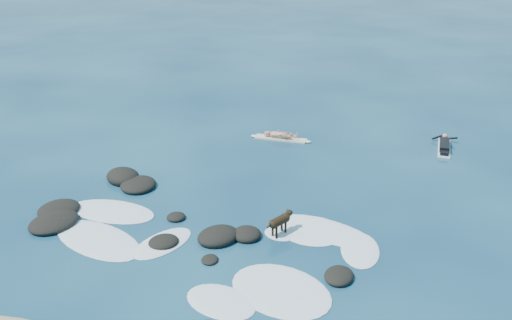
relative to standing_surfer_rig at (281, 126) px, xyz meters
The scene contains 6 objects.
ground 8.84m from the standing_surfer_rig, 74.01° to the right, with size 160.00×160.00×0.00m, color #0A2642.
reef_rocks 9.55m from the standing_surfer_rig, 87.91° to the right, with size 13.81×7.62×0.64m.
breaking_foam 9.53m from the standing_surfer_rig, 72.00° to the right, with size 11.26×6.56×0.12m.
standing_surfer_rig is the anchor object (origin of this frame).
paddling_surfer_rig 7.42m from the standing_surfer_rig, 21.10° to the left, with size 1.27×2.56×0.44m.
dog 8.64m from the standing_surfer_rig, 62.23° to the right, with size 0.52×1.25×0.81m.
Camera 1 is at (9.04, -13.63, 9.70)m, focal length 40.00 mm.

